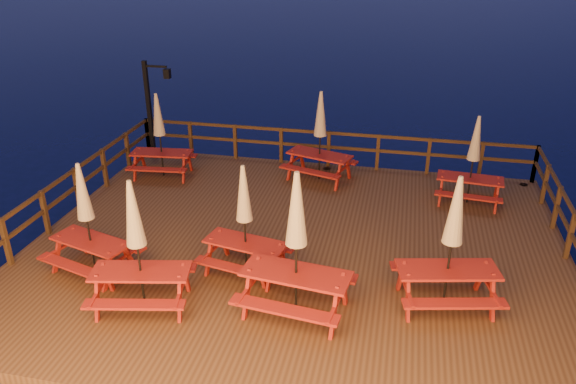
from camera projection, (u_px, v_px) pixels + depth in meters
name	position (u px, v px, depth m)	size (l,w,h in m)	color
ground	(297.00, 260.00, 12.94)	(500.00, 500.00, 0.00)	black
deck	(297.00, 252.00, 12.86)	(12.00, 10.00, 0.40)	#4C2E18
deck_piles	(297.00, 271.00, 13.07)	(11.44, 9.44, 1.40)	#3A2112
railing	(311.00, 183.00, 14.02)	(11.80, 9.75, 1.10)	#3A2112
lamp_post	(153.00, 101.00, 17.06)	(0.85, 0.18, 3.00)	black
picnic_table_0	(296.00, 243.00, 9.94)	(2.18, 1.87, 2.85)	maroon
picnic_table_1	(473.00, 159.00, 14.25)	(1.78, 1.51, 2.37)	maroon
picnic_table_2	(160.00, 134.00, 15.85)	(1.85, 1.58, 2.45)	maroon
picnic_table_3	(86.00, 217.00, 11.28)	(2.03, 1.82, 2.43)	maroon
picnic_table_4	(245.00, 219.00, 11.25)	(1.93, 1.70, 2.41)	maroon
picnic_table_5	(320.00, 135.00, 15.60)	(2.16, 1.95, 2.58)	maroon
picnic_table_6	(452.00, 241.00, 10.17)	(2.15, 1.90, 2.67)	maroon
picnic_table_7	(137.00, 244.00, 10.16)	(2.08, 1.83, 2.61)	maroon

